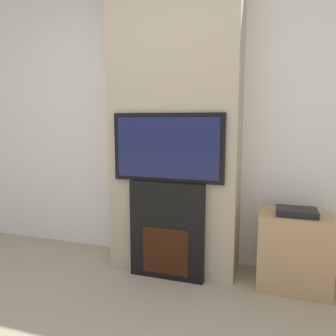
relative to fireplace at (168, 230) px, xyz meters
The scene contains 5 objects.
wall_back 1.05m from the fireplace, 90.00° to the left, with size 6.00×0.06×2.70m.
chimney_breast 0.97m from the fireplace, 90.00° to the left, with size 1.08×0.41×2.70m.
fireplace is the anchor object (origin of this frame).
television 0.68m from the fireplace, 90.00° to the right, with size 0.91×0.07×0.55m.
media_stand 1.00m from the fireplace, ahead, with size 0.53×0.38×0.64m.
Camera 1 is at (0.80, -0.89, 1.30)m, focal length 35.00 mm.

